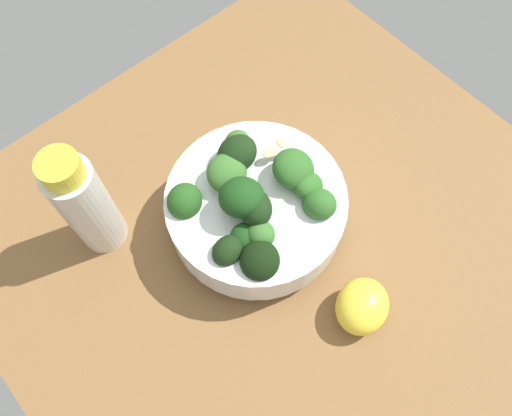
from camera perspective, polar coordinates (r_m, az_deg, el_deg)
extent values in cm
cube|color=brown|center=(58.46, 3.37, -4.02)|extent=(63.75, 63.75, 3.51)
cylinder|color=white|center=(56.67, 0.00, -1.37)|extent=(10.54, 10.54, 1.63)
cylinder|color=white|center=(53.70, 0.00, 0.04)|extent=(19.17, 19.17, 4.90)
cylinder|color=silver|center=(51.85, 0.00, 1.00)|extent=(15.72, 15.72, 0.80)
cylinder|color=#3C7A32|center=(50.21, 0.62, -3.75)|extent=(1.62, 1.67, 1.08)
ellipsoid|color=#386B2B|center=(48.95, 0.64, -3.18)|extent=(4.23, 3.76, 4.14)
cylinder|color=#4A8F3C|center=(50.31, -1.64, 0.32)|extent=(1.72, 1.82, 1.74)
ellipsoid|color=#194216|center=(48.67, -1.69, 1.24)|extent=(6.26, 5.76, 6.00)
cylinder|color=#4A8F3C|center=(50.27, -3.16, -5.48)|extent=(1.20, 1.31, 1.36)
ellipsoid|color=black|center=(48.86, -3.25, -4.89)|extent=(3.27, 4.08, 3.75)
cylinder|color=#3C7A32|center=(53.14, 4.15, 3.47)|extent=(2.26, 2.27, 1.65)
ellipsoid|color=#2D6023|center=(51.45, 4.30, 4.51)|extent=(6.81, 6.66, 4.60)
cylinder|color=#3C7A32|center=(55.66, -2.12, 6.65)|extent=(1.36, 1.58, 1.49)
ellipsoid|color=#386B2B|center=(54.36, -2.17, 7.50)|extent=(3.59, 3.86, 3.25)
cylinder|color=#589D47|center=(52.73, -3.28, 3.05)|extent=(1.99, 1.75, 1.70)
ellipsoid|color=#386B2B|center=(51.15, -3.38, 4.01)|extent=(6.24, 5.89, 4.02)
cylinder|color=#4A8F3C|center=(49.82, 0.40, -6.69)|extent=(1.54, 1.53, 1.52)
ellipsoid|color=black|center=(48.18, 0.42, -6.04)|extent=(5.96, 6.19, 4.18)
cylinder|color=#3C7A32|center=(52.69, 5.84, 1.79)|extent=(1.76, 1.52, 1.57)
ellipsoid|color=#2D6023|center=(51.36, 5.99, 2.56)|extent=(3.73, 4.47, 4.06)
cylinder|color=#2F662B|center=(52.20, 7.06, -0.23)|extent=(1.76, 1.52, 1.45)
ellipsoid|color=#2D6023|center=(50.90, 7.25, 0.46)|extent=(4.75, 4.34, 3.91)
cylinder|color=#2F662B|center=(50.67, -1.32, -3.95)|extent=(1.60, 1.65, 1.65)
ellipsoid|color=#194216|center=(49.24, -1.36, -3.30)|extent=(3.98, 4.29, 2.85)
cylinder|color=#4A8F3C|center=(52.89, -7.94, -0.03)|extent=(1.72, 1.90, 1.85)
ellipsoid|color=#23511C|center=(51.36, -8.18, 0.78)|extent=(5.10, 5.85, 4.78)
cylinder|color=#4A8F3C|center=(50.39, -0.15, -0.74)|extent=(1.68, 1.57, 1.17)
ellipsoid|color=black|center=(48.93, -0.16, 0.04)|extent=(5.01, 4.61, 3.55)
cylinder|color=#3C7A32|center=(53.92, -2.20, 5.14)|extent=(2.04, 1.92, 1.38)
ellipsoid|color=black|center=(52.34, -2.27, 6.16)|extent=(5.34, 6.15, 5.87)
ellipsoid|color=#DBBC84|center=(52.61, 1.65, 6.31)|extent=(1.49, 2.02, 0.35)
ellipsoid|color=#DBBC84|center=(52.93, 2.91, 7.41)|extent=(1.95, 1.29, 0.96)
ellipsoid|color=#DBBC84|center=(51.05, -1.87, 1.71)|extent=(2.01, 1.47, 0.76)
ellipsoid|color=yellow|center=(53.06, 11.85, -11.14)|extent=(7.04, 7.55, 4.41)
cylinder|color=beige|center=(53.57, -18.71, 0.08)|extent=(5.03, 5.03, 13.57)
cylinder|color=gold|center=(46.98, -21.52, 4.19)|extent=(3.94, 3.94, 2.23)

